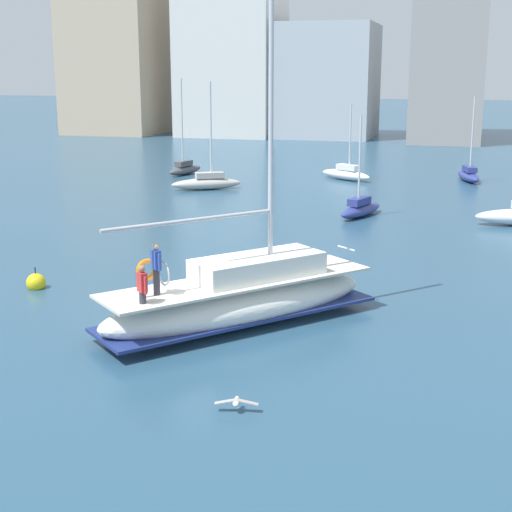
% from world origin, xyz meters
% --- Properties ---
extents(ground_plane, '(400.00, 400.00, 0.00)m').
position_xyz_m(ground_plane, '(0.00, 0.00, 0.00)').
color(ground_plane, '#284C66').
extents(main_sailboat, '(8.09, 8.83, 13.11)m').
position_xyz_m(main_sailboat, '(1.81, -0.09, 0.91)').
color(main_sailboat, white).
rests_on(main_sailboat, ground).
extents(moored_sloop_near, '(2.33, 4.31, 5.60)m').
position_xyz_m(moored_sloop_near, '(2.90, 19.45, 0.47)').
color(moored_sloop_near, navy).
rests_on(moored_sloop_near, ground).
extents(moored_catamaran, '(4.73, 3.44, 7.24)m').
position_xyz_m(moored_catamaran, '(-8.61, 26.43, 0.53)').
color(moored_catamaran, '#B7B2A8').
rests_on(moored_catamaran, ground).
extents(moored_cutter_left, '(4.48, 3.48, 5.60)m').
position_xyz_m(moored_cutter_left, '(-0.18, 33.69, 0.49)').
color(moored_cutter_left, white).
rests_on(moored_cutter_left, ground).
extents(moored_cutter_right, '(2.18, 4.54, 6.13)m').
position_xyz_m(moored_cutter_right, '(8.62, 35.43, 0.49)').
color(moored_cutter_right, navy).
rests_on(moored_cutter_right, ground).
extents(moored_ketch_distant, '(1.86, 4.29, 7.38)m').
position_xyz_m(moored_ketch_distant, '(-12.83, 33.29, 0.50)').
color(moored_ketch_distant, '#4C4C51').
rests_on(moored_ketch_distant, ground).
extents(seagull, '(1.06, 0.48, 0.17)m').
position_xyz_m(seagull, '(3.56, -6.30, 0.25)').
color(seagull, silver).
rests_on(seagull, ground).
extents(mooring_buoy, '(0.72, 0.72, 0.96)m').
position_xyz_m(mooring_buoy, '(-6.79, 1.79, 0.22)').
color(mooring_buoy, yellow).
rests_on(mooring_buoy, ground).
extents(waterfront_buildings, '(81.30, 18.76, 27.65)m').
position_xyz_m(waterfront_buildings, '(-1.96, 71.03, 10.99)').
color(waterfront_buildings, '#C6AD8E').
rests_on(waterfront_buildings, ground).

